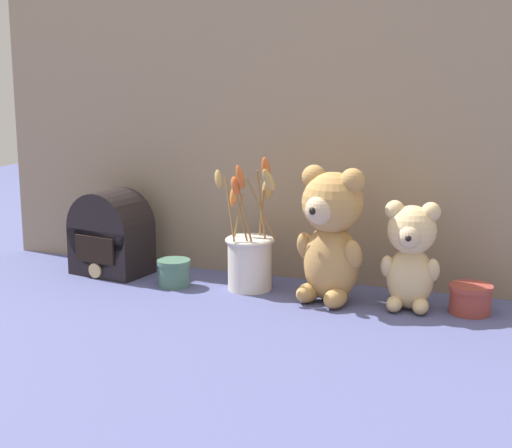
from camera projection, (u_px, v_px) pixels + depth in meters
The scene contains 8 objects.
ground_plane at pixel (253, 294), 1.78m from camera, with size 4.00×4.00×0.00m, color #4C5184.
backdrop_wall at pixel (278, 125), 1.86m from camera, with size 1.50×0.02×0.74m.
teddy_bear_large at pixel (331, 232), 1.69m from camera, with size 0.17×0.15×0.30m.
teddy_bear_medium at pixel (411, 254), 1.64m from camera, with size 0.13×0.12×0.23m.
flower_vase at pixel (250, 254), 1.80m from camera, with size 0.16×0.14×0.31m.
vintage_radio at pixel (111, 236), 1.94m from camera, with size 0.20×0.15×0.21m.
decorative_tin_tall at pixel (470, 299), 1.64m from camera, with size 0.09×0.09×0.06m.
decorative_tin_short at pixel (174, 273), 1.84m from camera, with size 0.08×0.08×0.06m.
Camera 1 is at (0.62, -1.59, 0.52)m, focal length 55.00 mm.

